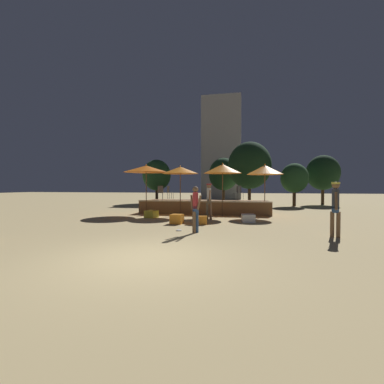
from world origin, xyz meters
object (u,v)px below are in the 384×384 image
at_px(bistro_chair_3, 237,191).
at_px(patio_umbrella_3, 146,169).
at_px(bistro_chair_1, 169,191).
at_px(background_tree_4, 294,178).
at_px(cube_seat_3, 177,219).
at_px(person_1, 195,208).
at_px(patio_umbrella_0, 265,170).
at_px(background_tree_3, 250,165).
at_px(cube_seat_1, 151,214).
at_px(person_2, 335,205).
at_px(bistro_chair_0, 239,191).
at_px(cube_seat_0, 200,220).
at_px(cube_seat_2, 248,218).
at_px(background_tree_1, 224,174).
at_px(frisbee_disc, 179,230).
at_px(patio_umbrella_2, 223,169).
at_px(background_tree_2, 323,173).
at_px(person_0, 209,199).
at_px(bistro_chair_2, 160,191).
at_px(background_tree_0, 157,175).
at_px(patio_umbrella_1, 180,170).

bearing_deg(bistro_chair_3, patio_umbrella_3, -63.84).
distance_m(bistro_chair_1, background_tree_4, 11.50).
height_order(cube_seat_3, person_1, person_1).
bearing_deg(bistro_chair_3, patio_umbrella_0, 73.71).
height_order(patio_umbrella_0, bistro_chair_3, patio_umbrella_0).
xyz_separation_m(bistro_chair_1, background_tree_3, (5.59, 6.50, 2.19)).
height_order(patio_umbrella_3, cube_seat_1, patio_umbrella_3).
xyz_separation_m(person_2, bistro_chair_0, (-3.30, 8.06, 0.31)).
distance_m(cube_seat_0, bistro_chair_0, 6.25).
distance_m(cube_seat_2, bistro_chair_3, 3.90).
bearing_deg(background_tree_3, background_tree_1, 121.79).
xyz_separation_m(frisbee_disc, background_tree_4, (6.86, 13.93, 2.42)).
height_order(patio_umbrella_2, background_tree_2, background_tree_2).
distance_m(cube_seat_2, frisbee_disc, 4.04).
bearing_deg(cube_seat_0, person_2, -23.40).
relative_size(person_0, frisbee_disc, 8.50).
relative_size(bistro_chair_2, background_tree_0, 0.20).
xyz_separation_m(cube_seat_1, person_1, (3.22, -4.07, 0.74)).
bearing_deg(person_2, person_0, -25.04).
relative_size(cube_seat_3, person_2, 0.31).
xyz_separation_m(patio_umbrella_3, cube_seat_1, (0.96, -1.70, -2.62)).
distance_m(patio_umbrella_2, bistro_chair_0, 3.02).
relative_size(patio_umbrella_0, bistro_chair_2, 3.37).
distance_m(person_1, person_2, 4.82).
bearing_deg(cube_seat_1, cube_seat_3, -44.85).
bearing_deg(cube_seat_1, background_tree_3, 61.29).
bearing_deg(bistro_chair_0, person_0, -137.98).
height_order(bistro_chair_1, background_tree_0, background_tree_0).
xyz_separation_m(patio_umbrella_3, frisbee_disc, (3.47, -5.45, -2.80)).
xyz_separation_m(cube_seat_0, bistro_chair_0, (1.71, 5.89, 1.22)).
xyz_separation_m(cube_seat_0, person_0, (0.21, 1.49, 0.90)).
height_order(patio_umbrella_3, person_1, patio_umbrella_3).
xyz_separation_m(background_tree_0, background_tree_2, (16.19, 0.70, 0.13)).
xyz_separation_m(cube_seat_3, bistro_chair_1, (-1.99, 5.59, 1.19)).
bearing_deg(patio_umbrella_0, background_tree_3, 94.59).
height_order(patio_umbrella_3, cube_seat_2, patio_umbrella_3).
bearing_deg(background_tree_3, patio_umbrella_1, -116.72).
bearing_deg(patio_umbrella_2, patio_umbrella_1, 179.25).
xyz_separation_m(bistro_chair_2, bistro_chair_3, (4.91, 0.47, 0.00)).
xyz_separation_m(patio_umbrella_2, bistro_chair_1, (-3.83, 2.07, -1.34)).
height_order(patio_umbrella_0, background_tree_4, background_tree_4).
height_order(person_2, background_tree_3, background_tree_3).
bearing_deg(bistro_chair_1, cube_seat_3, 160.06).
bearing_deg(person_2, cube_seat_1, -13.95).
distance_m(cube_seat_0, background_tree_1, 16.40).
relative_size(cube_seat_3, background_tree_2, 0.12).
xyz_separation_m(patio_umbrella_3, cube_seat_0, (3.99, -3.49, -2.62)).
xyz_separation_m(patio_umbrella_2, cube_seat_3, (-1.84, -3.52, -2.53)).
height_order(patio_umbrella_2, cube_seat_3, patio_umbrella_2).
relative_size(background_tree_0, background_tree_1, 0.94).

